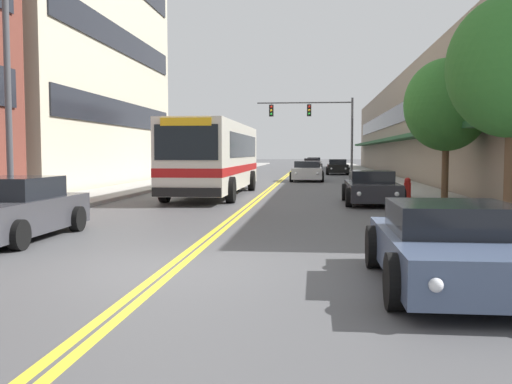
{
  "coord_description": "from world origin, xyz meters",
  "views": [
    {
      "loc": [
        2.33,
        -9.09,
        1.9
      ],
      "look_at": [
        -0.68,
        19.96,
        -0.12
      ],
      "focal_mm": 40.0,
      "sensor_mm": 36.0,
      "label": 1
    }
  ],
  "objects_px": {
    "city_bus": "(216,155)",
    "car_dark_grey_parked_left_near": "(11,210)",
    "car_white_moving_lead": "(314,163)",
    "street_tree_right_mid": "(447,105)",
    "car_charcoal_parked_right_mid": "(371,188)",
    "car_red_moving_second": "(311,165)",
    "car_champagne_parked_left_mid": "(222,170)",
    "traffic_signal_mast": "(318,120)",
    "street_lamp_left_near": "(14,20)",
    "car_silver_moving_third": "(307,172)",
    "car_black_parked_right_far": "(337,167)",
    "car_slate_blue_parked_right_foreground": "(453,247)",
    "fire_hydrant": "(407,188)"
  },
  "relations": [
    {
      "from": "city_bus",
      "to": "car_slate_blue_parked_right_foreground",
      "type": "bearing_deg",
      "value": -69.42
    },
    {
      "from": "traffic_signal_mast",
      "to": "street_lamp_left_near",
      "type": "bearing_deg",
      "value": -103.59
    },
    {
      "from": "city_bus",
      "to": "car_red_moving_second",
      "type": "bearing_deg",
      "value": 83.72
    },
    {
      "from": "car_dark_grey_parked_left_near",
      "to": "car_charcoal_parked_right_mid",
      "type": "bearing_deg",
      "value": 47.85
    },
    {
      "from": "city_bus",
      "to": "car_dark_grey_parked_left_near",
      "type": "height_order",
      "value": "city_bus"
    },
    {
      "from": "car_silver_moving_third",
      "to": "traffic_signal_mast",
      "type": "bearing_deg",
      "value": 83.91
    },
    {
      "from": "car_black_parked_right_far",
      "to": "car_silver_moving_third",
      "type": "bearing_deg",
      "value": -101.56
    },
    {
      "from": "car_white_moving_lead",
      "to": "fire_hydrant",
      "type": "xyz_separation_m",
      "value": [
        3.75,
        -45.24,
        -0.1
      ]
    },
    {
      "from": "car_slate_blue_parked_right_foreground",
      "to": "street_tree_right_mid",
      "type": "height_order",
      "value": "street_tree_right_mid"
    },
    {
      "from": "traffic_signal_mast",
      "to": "street_tree_right_mid",
      "type": "relative_size",
      "value": 1.41
    },
    {
      "from": "car_champagne_parked_left_mid",
      "to": "traffic_signal_mast",
      "type": "relative_size",
      "value": 0.56
    },
    {
      "from": "city_bus",
      "to": "fire_hydrant",
      "type": "distance_m",
      "value": 8.51
    },
    {
      "from": "car_slate_blue_parked_right_foreground",
      "to": "car_silver_moving_third",
      "type": "height_order",
      "value": "car_silver_moving_third"
    },
    {
      "from": "city_bus",
      "to": "car_red_moving_second",
      "type": "xyz_separation_m",
      "value": [
        4.03,
        36.63,
        -1.18
      ]
    },
    {
      "from": "car_slate_blue_parked_right_foreground",
      "to": "street_lamp_left_near",
      "type": "height_order",
      "value": "street_lamp_left_near"
    },
    {
      "from": "car_silver_moving_third",
      "to": "street_tree_right_mid",
      "type": "height_order",
      "value": "street_tree_right_mid"
    },
    {
      "from": "traffic_signal_mast",
      "to": "car_champagne_parked_left_mid",
      "type": "bearing_deg",
      "value": -146.7
    },
    {
      "from": "car_black_parked_right_far",
      "to": "fire_hydrant",
      "type": "distance_m",
      "value": 27.74
    },
    {
      "from": "car_champagne_parked_left_mid",
      "to": "street_tree_right_mid",
      "type": "bearing_deg",
      "value": -57.15
    },
    {
      "from": "city_bus",
      "to": "car_dark_grey_parked_left_near",
      "type": "bearing_deg",
      "value": -99.4
    },
    {
      "from": "car_champagne_parked_left_mid",
      "to": "car_black_parked_right_far",
      "type": "bearing_deg",
      "value": 48.54
    },
    {
      "from": "car_red_moving_second",
      "to": "street_tree_right_mid",
      "type": "distance_m",
      "value": 39.77
    },
    {
      "from": "city_bus",
      "to": "car_white_moving_lead",
      "type": "xyz_separation_m",
      "value": [
        4.3,
        42.77,
        -1.16
      ]
    },
    {
      "from": "car_champagne_parked_left_mid",
      "to": "fire_hydrant",
      "type": "relative_size",
      "value": 5.36
    },
    {
      "from": "car_slate_blue_parked_right_foreground",
      "to": "fire_hydrant",
      "type": "height_order",
      "value": "car_slate_blue_parked_right_foreground"
    },
    {
      "from": "car_red_moving_second",
      "to": "car_black_parked_right_far",
      "type": "bearing_deg",
      "value": -78.24
    },
    {
      "from": "car_black_parked_right_far",
      "to": "car_red_moving_second",
      "type": "bearing_deg",
      "value": 101.76
    },
    {
      "from": "car_dark_grey_parked_left_near",
      "to": "car_silver_moving_third",
      "type": "relative_size",
      "value": 1.03
    },
    {
      "from": "traffic_signal_mast",
      "to": "street_lamp_left_near",
      "type": "distance_m",
      "value": 32.53
    },
    {
      "from": "city_bus",
      "to": "car_dark_grey_parked_left_near",
      "type": "distance_m",
      "value": 13.64
    },
    {
      "from": "car_charcoal_parked_right_mid",
      "to": "car_silver_moving_third",
      "type": "height_order",
      "value": "car_silver_moving_third"
    },
    {
      "from": "city_bus",
      "to": "car_champagne_parked_left_mid",
      "type": "distance_m",
      "value": 15.64
    },
    {
      "from": "car_dark_grey_parked_left_near",
      "to": "street_lamp_left_near",
      "type": "xyz_separation_m",
      "value": [
        -0.78,
        1.77,
        4.53
      ]
    },
    {
      "from": "car_black_parked_right_far",
      "to": "car_silver_moving_third",
      "type": "distance_m",
      "value": 12.43
    },
    {
      "from": "car_white_moving_lead",
      "to": "car_charcoal_parked_right_mid",
      "type": "bearing_deg",
      "value": -87.25
    },
    {
      "from": "car_dark_grey_parked_left_near",
      "to": "car_charcoal_parked_right_mid",
      "type": "relative_size",
      "value": 1.02
    },
    {
      "from": "car_white_moving_lead",
      "to": "street_tree_right_mid",
      "type": "xyz_separation_m",
      "value": [
        5.13,
        -45.43,
        3.1
      ]
    },
    {
      "from": "street_lamp_left_near",
      "to": "fire_hydrant",
      "type": "height_order",
      "value": "street_lamp_left_near"
    },
    {
      "from": "car_dark_grey_parked_left_near",
      "to": "car_black_parked_right_far",
      "type": "relative_size",
      "value": 1.07
    },
    {
      "from": "car_charcoal_parked_right_mid",
      "to": "car_red_moving_second",
      "type": "relative_size",
      "value": 1.0
    },
    {
      "from": "fire_hydrant",
      "to": "car_champagne_parked_left_mid",
      "type": "bearing_deg",
      "value": 119.91
    },
    {
      "from": "car_champagne_parked_left_mid",
      "to": "car_white_moving_lead",
      "type": "xyz_separation_m",
      "value": [
        6.55,
        27.34,
        0.0
      ]
    },
    {
      "from": "car_white_moving_lead",
      "to": "car_red_moving_second",
      "type": "relative_size",
      "value": 1.03
    },
    {
      "from": "car_dark_grey_parked_left_near",
      "to": "car_red_moving_second",
      "type": "height_order",
      "value": "car_dark_grey_parked_left_near"
    },
    {
      "from": "car_white_moving_lead",
      "to": "street_tree_right_mid",
      "type": "height_order",
      "value": "street_tree_right_mid"
    },
    {
      "from": "street_tree_right_mid",
      "to": "fire_hydrant",
      "type": "xyz_separation_m",
      "value": [
        -1.38,
        0.19,
        -3.19
      ]
    },
    {
      "from": "car_dark_grey_parked_left_near",
      "to": "fire_hydrant",
      "type": "height_order",
      "value": "car_dark_grey_parked_left_near"
    },
    {
      "from": "car_black_parked_right_far",
      "to": "car_white_moving_lead",
      "type": "height_order",
      "value": "car_white_moving_lead"
    },
    {
      "from": "car_champagne_parked_left_mid",
      "to": "street_lamp_left_near",
      "type": "relative_size",
      "value": 0.47
    },
    {
      "from": "traffic_signal_mast",
      "to": "car_dark_grey_parked_left_near",
      "type": "bearing_deg",
      "value": -101.62
    }
  ]
}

